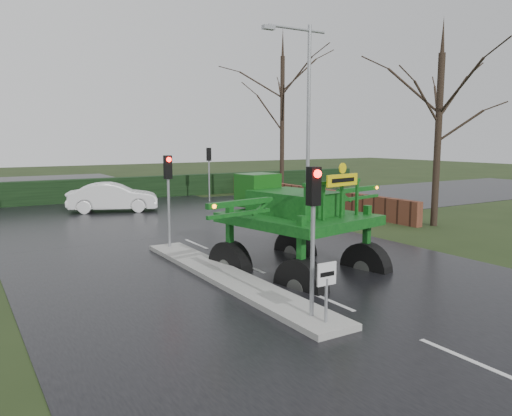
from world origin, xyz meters
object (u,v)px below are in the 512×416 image
traffic_signal_mid (168,181)px  traffic_signal_far (209,162)px  crop_sprayer (296,215)px  keep_left_sign (326,283)px  street_light_right (304,103)px  traffic_signal_near (313,209)px  white_sedan (114,212)px

traffic_signal_mid → traffic_signal_far: same height
crop_sprayer → keep_left_sign: bearing=-125.2°
street_light_right → crop_sprayer: (-8.19, -10.60, -3.96)m
traffic_signal_far → crop_sprayer: crop_sprayer is taller
traffic_signal_near → traffic_signal_far: 22.42m
crop_sprayer → street_light_right: bearing=41.2°
traffic_signal_near → white_sedan: bearing=86.9°
traffic_signal_far → street_light_right: (1.69, -8.01, 3.40)m
traffic_signal_mid → white_sedan: (1.04, 11.09, -2.59)m
traffic_signal_near → crop_sprayer: bearing=61.7°
keep_left_sign → crop_sprayer: 3.33m
traffic_signal_near → traffic_signal_mid: 8.50m
traffic_signal_mid → white_sedan: size_ratio=0.72×
crop_sprayer → traffic_signal_near: bearing=-129.4°
traffic_signal_far → traffic_signal_near: bearing=69.6°
traffic_signal_mid → crop_sprayer: size_ratio=0.47×
traffic_signal_near → street_light_right: (9.49, 13.01, 3.40)m
keep_left_sign → traffic_signal_far: (7.80, 21.51, 1.53)m
traffic_signal_near → white_sedan: (1.04, 19.59, -2.59)m
keep_left_sign → crop_sprayer: (1.30, 2.91, 0.97)m
keep_left_sign → traffic_signal_mid: bearing=90.0°
traffic_signal_far → crop_sprayer: bearing=70.7°
white_sedan → keep_left_sign: bearing=-162.6°
crop_sprayer → white_sedan: crop_sprayer is taller
keep_left_sign → traffic_signal_near: (0.00, 0.49, 1.53)m
traffic_signal_mid → crop_sprayer: bearing=-77.9°
traffic_signal_near → crop_sprayer: 2.80m
keep_left_sign → white_sedan: (1.04, 20.09, -1.06)m
keep_left_sign → crop_sprayer: crop_sprayer is taller
traffic_signal_near → street_light_right: 16.46m
traffic_signal_far → white_sedan: 7.37m
keep_left_sign → street_light_right: (9.49, 13.50, 4.93)m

